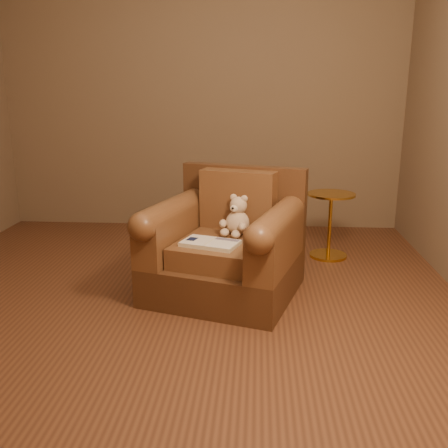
{
  "coord_description": "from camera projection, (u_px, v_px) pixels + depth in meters",
  "views": [
    {
      "loc": [
        0.57,
        -3.09,
        1.4
      ],
      "look_at": [
        0.35,
        0.13,
        0.52
      ],
      "focal_mm": 40.0,
      "sensor_mm": 36.0,
      "label": 1
    }
  ],
  "objects": [
    {
      "name": "armchair",
      "position": [
        227.0,
        247.0,
        3.47
      ],
      "size": [
        1.16,
        1.13,
        0.85
      ],
      "rotation": [
        0.0,
        0.0,
        -0.29
      ],
      "color": "#4F2F1A",
      "rests_on": "floor"
    },
    {
      "name": "side_table",
      "position": [
        330.0,
        223.0,
        4.21
      ],
      "size": [
        0.4,
        0.4,
        0.56
      ],
      "color": "gold",
      "rests_on": "floor"
    },
    {
      "name": "teddy_bear",
      "position": [
        236.0,
        219.0,
        3.48
      ],
      "size": [
        0.21,
        0.24,
        0.29
      ],
      "rotation": [
        0.0,
        0.0,
        -0.48
      ],
      "color": "#D2B393",
      "rests_on": "armchair"
    },
    {
      "name": "room",
      "position": [
        162.0,
        32.0,
        2.93
      ],
      "size": [
        4.02,
        4.02,
        2.71
      ],
      "color": "#776149",
      "rests_on": "ground"
    },
    {
      "name": "floor",
      "position": [
        171.0,
        302.0,
        3.38
      ],
      "size": [
        4.0,
        4.0,
        0.0
      ],
      "primitive_type": "plane",
      "color": "brown",
      "rests_on": "ground"
    },
    {
      "name": "guidebook",
      "position": [
        210.0,
        243.0,
        3.26
      ],
      "size": [
        0.41,
        0.32,
        0.03
      ],
      "rotation": [
        0.0,
        0.0,
        -0.32
      ],
      "color": "beige",
      "rests_on": "armchair"
    }
  ]
}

